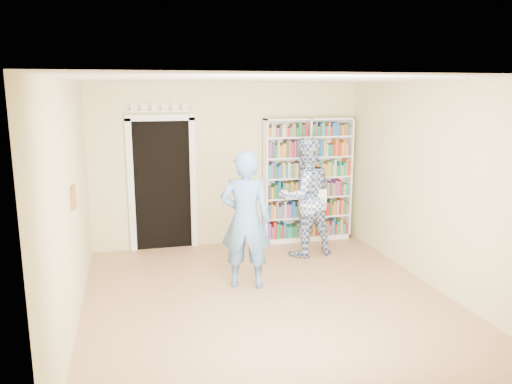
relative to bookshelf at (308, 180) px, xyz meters
The scene contains 11 objects.
floor 2.91m from the bookshelf, 119.94° to the right, with size 5.00×5.00×0.00m, color #A67650.
ceiling 3.16m from the bookshelf, 119.94° to the right, with size 5.00×5.00×0.00m, color white.
wall_back 1.39m from the bookshelf, behind, with size 4.50×4.50×0.00m, color beige.
wall_left 4.31m from the bookshelf, 146.93° to the right, with size 5.00×5.00×0.00m, color beige.
wall_right 2.53m from the bookshelf, 69.00° to the right, with size 5.00×5.00×0.00m, color beige.
bookshelf is the anchor object (origin of this frame).
doorway 2.46m from the bookshelf, behind, with size 1.10×0.08×2.43m.
wall_art 4.19m from the bookshelf, 149.08° to the right, with size 0.03×0.25×0.25m, color brown.
man_blue 2.36m from the bookshelf, 130.03° to the right, with size 0.67×0.44×1.83m, color #507AB2.
man_plaid 0.83m from the bookshelf, 112.57° to the right, with size 0.91×0.71×1.87m, color #2F4C90.
paper_sheet 1.01m from the bookshelf, 98.88° to the right, with size 0.20×0.01×0.28m, color white.
Camera 1 is at (-1.59, -5.60, 2.59)m, focal length 35.00 mm.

